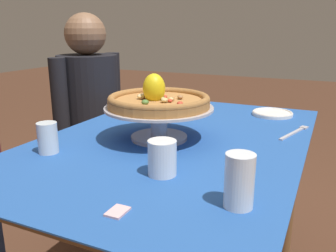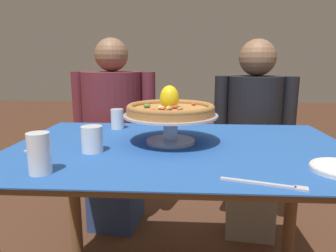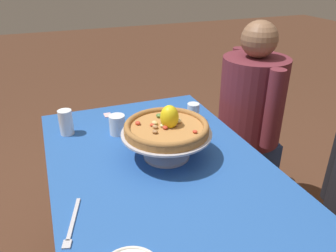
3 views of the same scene
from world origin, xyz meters
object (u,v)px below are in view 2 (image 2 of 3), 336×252
water_glass_front_left (39,156)px  water_glass_side_left (92,141)px  sugar_packet (33,150)px  pizza_stand (171,124)px  pizza (170,108)px  water_glass_back_left (117,120)px  dinner_fork (268,184)px  diner_right (252,145)px  diner_left (114,137)px

water_glass_front_left → water_glass_side_left: (0.08, 0.22, -0.01)m
water_glass_front_left → sugar_packet: water_glass_front_left is taller
water_glass_side_left → water_glass_front_left: bearing=-110.7°
pizza_stand → pizza: bearing=120.6°
water_glass_back_left → sugar_packet: (-0.22, -0.39, -0.04)m
water_glass_front_left → water_glass_back_left: bearing=81.8°
pizza_stand → water_glass_front_left: water_glass_front_left is taller
pizza → water_glass_side_left: 0.32m
water_glass_back_left → dinner_fork: water_glass_back_left is taller
water_glass_front_left → water_glass_back_left: size_ratio=1.26×
water_glass_front_left → dinner_fork: 0.62m
dinner_fork → diner_right: diner_right is taller
dinner_fork → water_glass_front_left: bearing=175.3°
water_glass_side_left → diner_right: bearing=47.1°
pizza_stand → water_glass_front_left: size_ratio=3.09×
pizza → water_glass_front_left: size_ratio=2.86×
water_glass_front_left → sugar_packet: (-0.13, 0.22, -0.05)m
pizza_stand → dinner_fork: bearing=-56.7°
water_glass_back_left → diner_right: 0.85m
water_glass_side_left → diner_right: (0.73, 0.78, -0.22)m
sugar_packet → diner_left: bearing=83.2°
sugar_packet → water_glass_side_left: bearing=0.7°
diner_right → sugar_packet: bearing=-140.1°
diner_right → water_glass_front_left: bearing=-128.9°
diner_left → diner_right: (0.84, -0.03, -0.03)m
water_glass_back_left → dinner_fork: (0.53, -0.65, -0.04)m
sugar_packet → pizza: bearing=16.9°
pizza → water_glass_side_left: bearing=-151.8°
water_glass_front_left → water_glass_back_left: water_glass_front_left is taller
pizza → water_glass_side_left: pizza is taller
water_glass_side_left → dinner_fork: water_glass_side_left is taller
pizza → diner_right: bearing=54.3°
pizza → water_glass_front_left: (-0.35, -0.36, -0.08)m
pizza → diner_left: 0.82m
sugar_packet → diner_right: size_ratio=0.04×
diner_left → sugar_packet: bearing=-96.8°
water_glass_back_left → water_glass_side_left: bearing=-90.5°
dinner_fork → diner_left: 1.27m
pizza_stand → water_glass_side_left: (-0.27, -0.14, -0.04)m
pizza_stand → sugar_packet: size_ratio=7.28×
water_glass_front_left → diner_left: 1.05m
pizza_stand → diner_right: bearing=54.4°
water_glass_front_left → diner_left: bearing=91.9°
water_glass_front_left → diner_left: diner_left is taller
water_glass_front_left → dinner_fork: water_glass_front_left is taller
dinner_fork → diner_right: 1.08m
water_glass_back_left → diner_left: 0.48m
water_glass_front_left → diner_right: diner_right is taller
water_glass_back_left → diner_right: (0.72, 0.40, -0.22)m
dinner_fork → diner_left: bearing=121.2°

